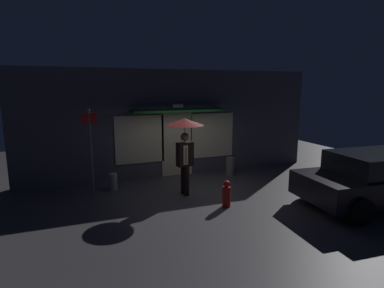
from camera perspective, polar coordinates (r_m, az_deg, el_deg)
ground_plane at (r=9.16m, az=1.61°, el=-9.18°), size 18.00×18.00×0.00m
building_facade at (r=10.90m, az=-3.05°, el=3.82°), size 10.45×1.00×3.66m
person_with_umbrella at (r=8.72m, az=-1.33°, el=1.48°), size 1.08×1.08×2.21m
parked_car at (r=9.52m, az=30.81°, el=-5.37°), size 4.24×2.24×1.40m
street_sign_post at (r=9.05m, az=-18.05°, el=-0.72°), size 0.40×0.07×2.48m
sidewalk_bollard at (r=11.04m, az=7.00°, el=-4.11°), size 0.30×0.30×0.64m
sidewalk_bollard_2 at (r=9.74m, az=-14.23°, el=-6.72°), size 0.24×0.24×0.51m
fire_hydrant at (r=8.20m, az=6.34°, el=-9.18°), size 0.22×0.22×0.70m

